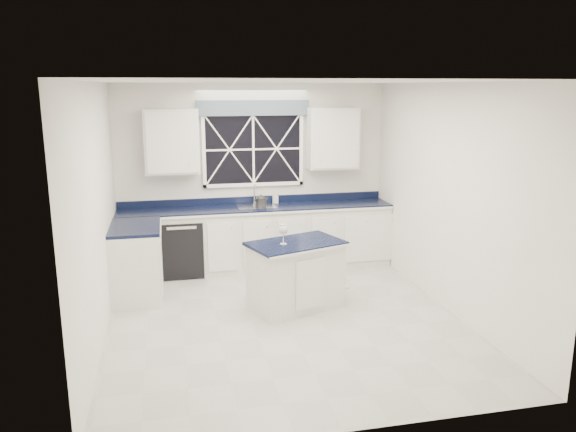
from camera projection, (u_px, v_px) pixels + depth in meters
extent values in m
plane|color=#A4A4A0|center=(285.00, 319.00, 6.54)|extent=(4.50, 4.50, 0.00)
cube|color=white|center=(253.00, 176.00, 8.38)|extent=(4.00, 0.10, 2.70)
cube|color=white|center=(257.00, 239.00, 8.30)|extent=(3.98, 0.60, 0.90)
cube|color=white|center=(136.00, 263.00, 7.18)|extent=(0.60, 1.00, 0.90)
cube|color=black|center=(257.00, 208.00, 8.19)|extent=(3.98, 0.64, 0.04)
cube|color=black|center=(182.00, 246.00, 8.08)|extent=(0.60, 0.58, 0.82)
cube|color=black|center=(253.00, 149.00, 8.26)|extent=(1.40, 0.02, 1.00)
cube|color=slate|center=(253.00, 108.00, 8.07)|extent=(1.65, 0.04, 0.22)
cube|color=white|center=(172.00, 141.00, 7.85)|extent=(0.75, 0.34, 0.90)
cube|color=white|center=(333.00, 138.00, 8.34)|extent=(0.75, 0.34, 0.90)
cylinder|color=silver|center=(254.00, 202.00, 8.39)|extent=(0.05, 0.05, 0.04)
cylinder|color=silver|center=(254.00, 193.00, 8.36)|extent=(0.02, 0.02, 0.28)
cylinder|color=silver|center=(255.00, 186.00, 8.24)|extent=(0.02, 0.18, 0.02)
cube|color=white|center=(296.00, 276.00, 6.83)|extent=(1.20, 0.93, 0.79)
cube|color=black|center=(296.00, 244.00, 6.74)|extent=(1.26, 0.99, 0.04)
cube|color=beige|center=(301.00, 286.00, 7.63)|extent=(1.25, 0.91, 0.01)
cube|color=#101A38|center=(301.00, 285.00, 7.63)|extent=(1.10, 0.76, 0.01)
cylinder|color=#2C2C2E|center=(261.00, 202.00, 8.23)|extent=(0.19, 0.19, 0.12)
cone|color=#2C2C2E|center=(261.00, 196.00, 8.21)|extent=(0.16, 0.16, 0.05)
torus|color=#2C2C2E|center=(256.00, 202.00, 8.19)|extent=(0.10, 0.05, 0.10)
cylinder|color=#2C2C2E|center=(266.00, 200.00, 8.27)|extent=(0.06, 0.03, 0.08)
cylinder|color=silver|center=(283.00, 244.00, 6.65)|extent=(0.08, 0.08, 0.01)
cylinder|color=silver|center=(283.00, 238.00, 6.63)|extent=(0.01, 0.01, 0.13)
ellipsoid|color=silver|center=(283.00, 229.00, 6.61)|extent=(0.10, 0.10, 0.13)
cylinder|color=#EBCD7C|center=(283.00, 231.00, 6.61)|extent=(0.08, 0.08, 0.06)
imported|color=silver|center=(275.00, 198.00, 8.42)|extent=(0.08, 0.08, 0.17)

